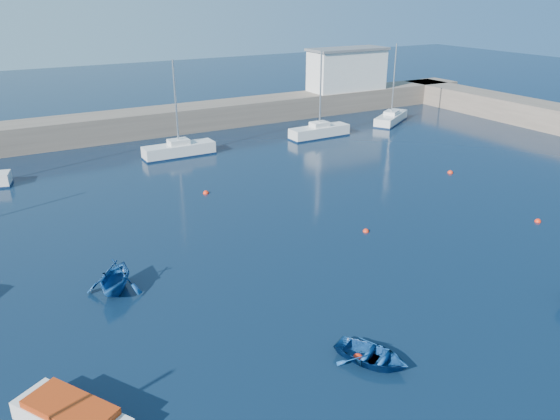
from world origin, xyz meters
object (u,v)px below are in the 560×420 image
motorboat_0 (72,417)px  dinghy_center (372,356)px  sailboat_6 (179,150)px  dinghy_left (114,277)px  sailboat_8 (391,118)px  harbor_office (347,70)px  sailboat_7 (319,131)px

motorboat_0 → dinghy_center: size_ratio=1.47×
sailboat_6 → dinghy_left: sailboat_6 is taller
dinghy_left → sailboat_6: bearing=93.9°
sailboat_6 → sailboat_8: (26.86, 0.93, -0.08)m
harbor_office → sailboat_7: (-11.15, -10.54, -4.44)m
motorboat_0 → sailboat_6: bearing=32.2°
sailboat_8 → motorboat_0: (-42.32, -32.18, -0.09)m
sailboat_8 → dinghy_left: (-38.54, -23.33, 0.31)m
sailboat_8 → sailboat_6: bearing=59.7°
dinghy_center → dinghy_left: (-7.94, 11.29, 0.54)m
sailboat_8 → sailboat_7: bearing=65.7°
dinghy_center → harbor_office: bearing=28.2°
sailboat_8 → dinghy_center: 46.20m
harbor_office → sailboat_8: sailboat_8 is taller
motorboat_0 → sailboat_7: bearing=13.1°
sailboat_8 → dinghy_left: sailboat_8 is taller
dinghy_center → sailboat_6: bearing=56.8°
motorboat_0 → dinghy_center: motorboat_0 is taller
dinghy_center → dinghy_left: dinghy_left is taller
dinghy_center → sailboat_7: bearing=32.9°
sailboat_6 → sailboat_8: size_ratio=0.99×
sailboat_8 → dinghy_center: sailboat_8 is taller
sailboat_8 → motorboat_0: bearing=95.0°
motorboat_0 → sailboat_8: bearing=5.8°
harbor_office → motorboat_0: 59.11m
sailboat_7 → sailboat_8: 11.40m
harbor_office → dinghy_center: harbor_office is taller
sailboat_7 → sailboat_8: size_ratio=0.98×
sailboat_6 → dinghy_center: sailboat_6 is taller
sailboat_6 → motorboat_0: (-15.46, -31.25, -0.17)m
dinghy_center → sailboat_8: bearing=21.7°
harbor_office → sailboat_6: size_ratio=1.11×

